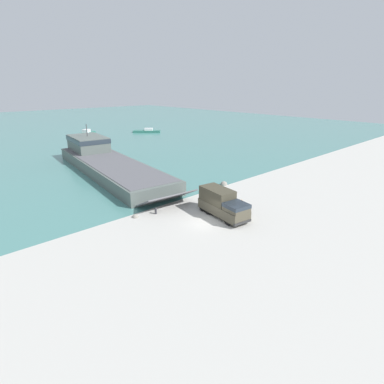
{
  "coord_description": "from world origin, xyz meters",
  "views": [
    {
      "loc": [
        -21.84,
        -21.99,
        14.73
      ],
      "look_at": [
        2.41,
        4.85,
        1.84
      ],
      "focal_mm": 28.0,
      "sensor_mm": 36.0,
      "label": 1
    }
  ],
  "objects_px": {
    "landing_craft": "(105,160)",
    "moored_boat_a": "(86,133)",
    "cargo_crate": "(246,216)",
    "moored_boat_b": "(147,131)",
    "mooring_bollard": "(156,210)",
    "soldier_on_ramp": "(241,205)",
    "military_truck": "(223,204)"
  },
  "relations": [
    {
      "from": "landing_craft",
      "to": "mooring_bollard",
      "type": "height_order",
      "value": "landing_craft"
    },
    {
      "from": "soldier_on_ramp",
      "to": "military_truck",
      "type": "bearing_deg",
      "value": -176.77
    },
    {
      "from": "military_truck",
      "to": "moored_boat_b",
      "type": "height_order",
      "value": "military_truck"
    },
    {
      "from": "landing_craft",
      "to": "moored_boat_a",
      "type": "bearing_deg",
      "value": 77.41
    },
    {
      "from": "landing_craft",
      "to": "soldier_on_ramp",
      "type": "bearing_deg",
      "value": -77.79
    },
    {
      "from": "landing_craft",
      "to": "moored_boat_a",
      "type": "relative_size",
      "value": 4.94
    },
    {
      "from": "moored_boat_b",
      "to": "mooring_bollard",
      "type": "height_order",
      "value": "moored_boat_b"
    },
    {
      "from": "military_truck",
      "to": "moored_boat_b",
      "type": "relative_size",
      "value": 0.86
    },
    {
      "from": "moored_boat_b",
      "to": "mooring_bollard",
      "type": "xyz_separation_m",
      "value": [
        -37.29,
        -57.08,
        -0.02
      ]
    },
    {
      "from": "mooring_bollard",
      "to": "cargo_crate",
      "type": "bearing_deg",
      "value": -50.23
    },
    {
      "from": "soldier_on_ramp",
      "to": "mooring_bollard",
      "type": "distance_m",
      "value": 10.47
    },
    {
      "from": "moored_boat_b",
      "to": "mooring_bollard",
      "type": "bearing_deg",
      "value": -172.01
    },
    {
      "from": "landing_craft",
      "to": "cargo_crate",
      "type": "distance_m",
      "value": 31.54
    },
    {
      "from": "landing_craft",
      "to": "military_truck",
      "type": "bearing_deg",
      "value": -82.72
    },
    {
      "from": "moored_boat_a",
      "to": "cargo_crate",
      "type": "height_order",
      "value": "moored_boat_a"
    },
    {
      "from": "military_truck",
      "to": "moored_boat_a",
      "type": "distance_m",
      "value": 71.82
    },
    {
      "from": "soldier_on_ramp",
      "to": "moored_boat_b",
      "type": "xyz_separation_m",
      "value": [
        29.21,
        63.71,
        -0.51
      ]
    },
    {
      "from": "moored_boat_b",
      "to": "moored_boat_a",
      "type": "bearing_deg",
      "value": 108.38
    },
    {
      "from": "mooring_bollard",
      "to": "landing_craft",
      "type": "bearing_deg",
      "value": 77.6
    },
    {
      "from": "cargo_crate",
      "to": "moored_boat_b",
      "type": "bearing_deg",
      "value": 65.09
    },
    {
      "from": "moored_boat_b",
      "to": "cargo_crate",
      "type": "xyz_separation_m",
      "value": [
        -30.37,
        -65.39,
        -0.02
      ]
    },
    {
      "from": "landing_craft",
      "to": "moored_boat_b",
      "type": "bearing_deg",
      "value": 52.98
    },
    {
      "from": "landing_craft",
      "to": "soldier_on_ramp",
      "type": "xyz_separation_m",
      "value": [
        2.99,
        -29.78,
        -0.79
      ]
    },
    {
      "from": "moored_boat_a",
      "to": "cargo_crate",
      "type": "xyz_separation_m",
      "value": [
        -12.49,
        -72.9,
        -0.16
      ]
    },
    {
      "from": "mooring_bollard",
      "to": "cargo_crate",
      "type": "xyz_separation_m",
      "value": [
        6.92,
        -8.31,
        -0.0
      ]
    },
    {
      "from": "soldier_on_ramp",
      "to": "moored_boat_a",
      "type": "bearing_deg",
      "value": 100.64
    },
    {
      "from": "military_truck",
      "to": "moored_boat_a",
      "type": "bearing_deg",
      "value": 176.7
    },
    {
      "from": "moored_boat_a",
      "to": "moored_boat_b",
      "type": "height_order",
      "value": "moored_boat_a"
    },
    {
      "from": "military_truck",
      "to": "landing_craft",
      "type": "bearing_deg",
      "value": -171.32
    },
    {
      "from": "landing_craft",
      "to": "mooring_bollard",
      "type": "relative_size",
      "value": 47.56
    },
    {
      "from": "military_truck",
      "to": "soldier_on_ramp",
      "type": "height_order",
      "value": "military_truck"
    },
    {
      "from": "military_truck",
      "to": "cargo_crate",
      "type": "relative_size",
      "value": 6.74
    }
  ]
}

